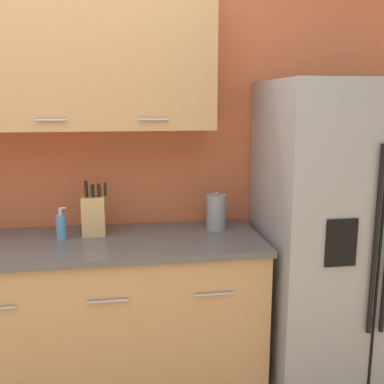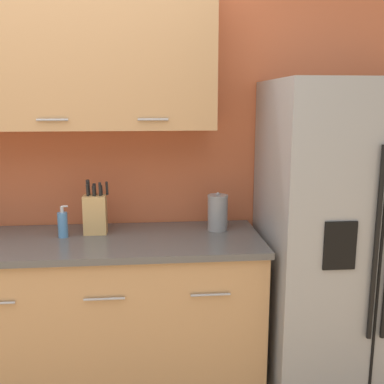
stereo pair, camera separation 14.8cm
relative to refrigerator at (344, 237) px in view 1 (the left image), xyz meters
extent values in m
cube|color=#BC5B38|center=(-1.82, 0.40, 0.42)|extent=(10.00, 0.05, 2.60)
cube|color=tan|center=(-1.61, 0.21, 1.02)|extent=(1.72, 0.32, 0.81)
cylinder|color=#99999E|center=(-1.61, 0.04, 0.67)|extent=(0.16, 0.01, 0.01)
cylinder|color=#99999E|center=(-1.09, 0.04, 0.67)|extent=(0.16, 0.01, 0.01)
cube|color=black|center=(-1.61, 0.09, -0.83)|extent=(2.14, 0.54, 0.09)
cube|color=tan|center=(-1.61, 0.05, -0.40)|extent=(2.18, 0.62, 0.78)
cube|color=#4C4C4C|center=(-1.61, 0.04, 0.01)|extent=(2.21, 0.64, 0.03)
cylinder|color=#99999E|center=(-1.34, -0.27, -0.18)|extent=(0.20, 0.01, 0.01)
cylinder|color=#99999E|center=(-0.82, -0.27, -0.18)|extent=(0.20, 0.01, 0.01)
cube|color=gray|center=(0.00, 0.00, 0.00)|extent=(0.93, 0.72, 1.76)
cube|color=black|center=(0.00, -0.37, 0.00)|extent=(0.01, 0.01, 1.72)
cylinder|color=black|center=(-0.03, -0.38, 0.09)|extent=(0.02, 0.02, 0.97)
cube|color=black|center=(-0.21, -0.37, 0.09)|extent=(0.16, 0.01, 0.24)
cube|color=tan|center=(-1.42, 0.15, 0.14)|extent=(0.13, 0.10, 0.22)
cylinder|color=black|center=(-1.46, 0.17, 0.29)|extent=(0.02, 0.04, 0.09)
cylinder|color=black|center=(-1.46, 0.14, 0.28)|extent=(0.01, 0.03, 0.07)
cylinder|color=black|center=(-1.42, 0.17, 0.28)|extent=(0.02, 0.03, 0.07)
cylinder|color=black|center=(-1.42, 0.14, 0.28)|extent=(0.02, 0.03, 0.06)
cylinder|color=black|center=(-1.39, 0.17, 0.28)|extent=(0.02, 0.03, 0.06)
cylinder|color=black|center=(-1.39, 0.14, 0.29)|extent=(0.02, 0.03, 0.08)
cylinder|color=black|center=(-1.35, 0.17, 0.29)|extent=(0.01, 0.03, 0.08)
cylinder|color=#4C7FB2|center=(-1.60, 0.10, 0.10)|extent=(0.05, 0.05, 0.14)
cylinder|color=#B2B2B5|center=(-1.60, 0.10, 0.19)|extent=(0.02, 0.02, 0.04)
cylinder|color=#B2B2B5|center=(-1.58, 0.10, 0.20)|extent=(0.03, 0.01, 0.01)
cylinder|color=gray|center=(-0.72, 0.16, 0.13)|extent=(0.12, 0.12, 0.20)
cylinder|color=gray|center=(-0.72, 0.16, 0.23)|extent=(0.12, 0.12, 0.01)
sphere|color=gray|center=(-0.72, 0.16, 0.24)|extent=(0.02, 0.02, 0.02)
camera|label=1|loc=(-1.25, -2.33, 0.76)|focal=42.00mm
camera|label=2|loc=(-1.11, -2.35, 0.76)|focal=42.00mm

